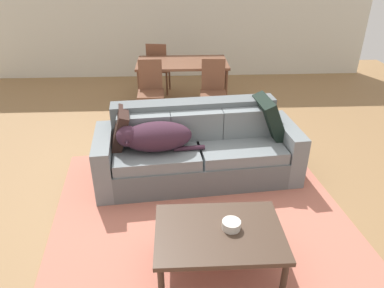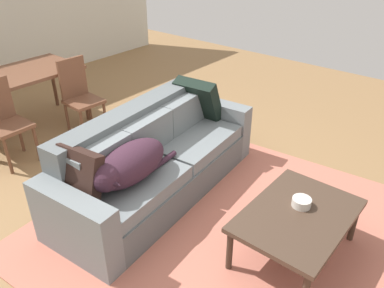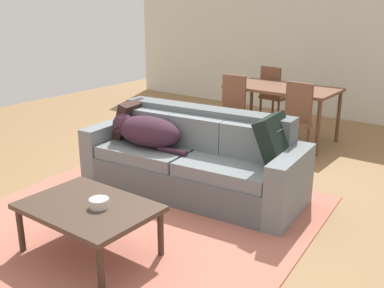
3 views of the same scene
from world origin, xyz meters
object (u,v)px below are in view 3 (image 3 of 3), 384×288
dining_chair_near_left (230,107)px  couch (194,161)px  dog_on_left_cushion (146,131)px  bowl_on_coffee_table (99,203)px  throw_pillow_by_right_arm (276,141)px  throw_pillow_by_left_arm (130,120)px  coffee_table (88,210)px  dining_chair_far_left (274,93)px  dining_table (282,92)px  dining_chair_near_right (294,118)px

dining_chair_near_left → couch: bearing=-70.8°
dog_on_left_cushion → bowl_on_coffee_table: size_ratio=6.26×
throw_pillow_by_right_arm → dining_chair_near_left: size_ratio=0.51×
throw_pillow_by_left_arm → coffee_table: 1.75m
throw_pillow_by_left_arm → throw_pillow_by_right_arm: bearing=5.5°
throw_pillow_by_left_arm → dining_chair_near_left: bearing=81.7°
throw_pillow_by_left_arm → coffee_table: size_ratio=0.41×
couch → dining_chair_far_left: 2.89m
bowl_on_coffee_table → throw_pillow_by_left_arm: bearing=126.4°
dining_table → couch: bearing=-87.1°
dog_on_left_cushion → throw_pillow_by_right_arm: size_ratio=1.97×
dining_chair_near_left → dining_chair_near_right: dining_chair_near_right is taller
dog_on_left_cushion → throw_pillow_by_right_arm: 1.37m
throw_pillow_by_right_arm → dining_table: (-0.97, 2.10, 0.02)m
dining_chair_near_right → dining_chair_far_left: dining_chair_far_left is taller
throw_pillow_by_left_arm → dining_chair_far_left: size_ratio=0.44×
throw_pillow_by_left_arm → dining_chair_far_left: 2.88m
throw_pillow_by_left_arm → dining_chair_near_right: dining_chair_near_right is taller
dining_table → dog_on_left_cushion: bearing=-98.6°
dog_on_left_cushion → dining_chair_near_right: 2.01m
couch → dining_chair_near_left: dining_chair_near_left is taller
coffee_table → dining_chair_near_right: (0.26, 3.11, 0.13)m
couch → throw_pillow_by_right_arm: size_ratio=4.93×
dining_chair_near_left → dining_chair_near_right: size_ratio=1.00×
throw_pillow_by_left_arm → dining_chair_near_left: (0.25, 1.69, -0.13)m
dog_on_left_cushion → throw_pillow_by_left_arm: size_ratio=2.25×
couch → bowl_on_coffee_table: size_ratio=15.64×
couch → throw_pillow_by_left_arm: size_ratio=5.62×
couch → dining_chair_near_right: bearing=72.5°
couch → dining_table: 2.27m
coffee_table → dining_chair_far_left: dining_chair_far_left is taller
dining_chair_near_right → bowl_on_coffee_table: bearing=-89.8°
coffee_table → dining_table: size_ratio=0.68×
coffee_table → dining_chair_far_left: bearing=98.3°
throw_pillow_by_left_arm → coffee_table: (0.94, -1.44, -0.27)m
dog_on_left_cushion → dining_table: dog_on_left_cushion is taller
throw_pillow_by_right_arm → dining_chair_far_left: bearing=117.4°
dining_table → dining_chair_near_right: 0.78m
dog_on_left_cushion → throw_pillow_by_right_arm: bearing=8.3°
dining_chair_near_right → dining_chair_near_left: bearing=-178.0°
dining_chair_near_left → bowl_on_coffee_table: bearing=-76.7°
dog_on_left_cushion → dining_chair_far_left: dining_chair_far_left is taller
coffee_table → bowl_on_coffee_table: 0.13m
dining_table → throw_pillow_by_left_arm: bearing=-108.2°
dog_on_left_cushion → dining_chair_near_right: (0.83, 1.83, -0.11)m
coffee_table → dining_chair_near_left: bearing=102.6°
bowl_on_coffee_table → dining_chair_near_left: size_ratio=0.16×
throw_pillow_by_left_arm → dining_chair_far_left: bearing=83.7°
throw_pillow_by_right_arm → dining_chair_far_left: size_ratio=0.51×
dining_chair_near_left → dining_chair_near_right: (0.96, -0.02, -0.01)m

